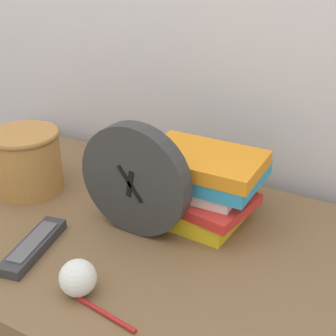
{
  "coord_description": "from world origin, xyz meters",
  "views": [
    {
      "loc": [
        0.49,
        -0.35,
        1.28
      ],
      "look_at": [
        0.08,
        0.38,
        0.86
      ],
      "focal_mm": 50.0,
      "sensor_mm": 36.0,
      "label": 1
    }
  ],
  "objects_px": {
    "desk_clock": "(135,180)",
    "pen": "(106,314)",
    "crumpled_paper_ball": "(78,278)",
    "basket": "(27,159)",
    "book_stack": "(200,183)",
    "tv_remote": "(34,246)"
  },
  "relations": [
    {
      "from": "book_stack",
      "to": "crumpled_paper_ball",
      "type": "xyz_separation_m",
      "value": [
        -0.07,
        -0.32,
        -0.04
      ]
    },
    {
      "from": "desk_clock",
      "to": "book_stack",
      "type": "distance_m",
      "value": 0.15
    },
    {
      "from": "book_stack",
      "to": "tv_remote",
      "type": "bearing_deg",
      "value": -128.67
    },
    {
      "from": "desk_clock",
      "to": "crumpled_paper_ball",
      "type": "xyz_separation_m",
      "value": [
        0.02,
        -0.2,
        -0.08
      ]
    },
    {
      "from": "basket",
      "to": "crumpled_paper_ball",
      "type": "height_order",
      "value": "basket"
    },
    {
      "from": "tv_remote",
      "to": "pen",
      "type": "bearing_deg",
      "value": -18.03
    },
    {
      "from": "desk_clock",
      "to": "crumpled_paper_ball",
      "type": "bearing_deg",
      "value": -85.44
    },
    {
      "from": "desk_clock",
      "to": "pen",
      "type": "height_order",
      "value": "desk_clock"
    },
    {
      "from": "book_stack",
      "to": "tv_remote",
      "type": "height_order",
      "value": "book_stack"
    },
    {
      "from": "crumpled_paper_ball",
      "to": "basket",
      "type": "bearing_deg",
      "value": 145.51
    },
    {
      "from": "book_stack",
      "to": "tv_remote",
      "type": "relative_size",
      "value": 1.38
    },
    {
      "from": "basket",
      "to": "pen",
      "type": "bearing_deg",
      "value": -31.79
    },
    {
      "from": "pen",
      "to": "tv_remote",
      "type": "bearing_deg",
      "value": 161.97
    },
    {
      "from": "desk_clock",
      "to": "book_stack",
      "type": "xyz_separation_m",
      "value": [
        0.08,
        0.12,
        -0.04
      ]
    },
    {
      "from": "basket",
      "to": "pen",
      "type": "distance_m",
      "value": 0.48
    },
    {
      "from": "desk_clock",
      "to": "tv_remote",
      "type": "relative_size",
      "value": 1.27
    },
    {
      "from": "desk_clock",
      "to": "crumpled_paper_ball",
      "type": "height_order",
      "value": "desk_clock"
    },
    {
      "from": "pen",
      "to": "book_stack",
      "type": "bearing_deg",
      "value": 90.52
    },
    {
      "from": "book_stack",
      "to": "pen",
      "type": "xyz_separation_m",
      "value": [
        0.0,
        -0.35,
        -0.07
      ]
    },
    {
      "from": "crumpled_paper_ball",
      "to": "pen",
      "type": "distance_m",
      "value": 0.08
    },
    {
      "from": "book_stack",
      "to": "crumpled_paper_ball",
      "type": "bearing_deg",
      "value": -101.92
    },
    {
      "from": "tv_remote",
      "to": "crumpled_paper_ball",
      "type": "height_order",
      "value": "crumpled_paper_ball"
    }
  ]
}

